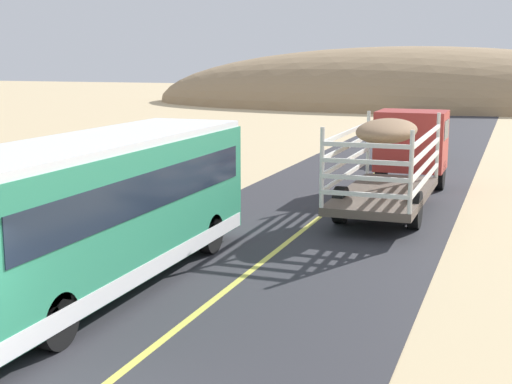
{
  "coord_description": "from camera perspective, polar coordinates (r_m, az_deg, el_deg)",
  "views": [
    {
      "loc": [
        5.61,
        -7.25,
        4.87
      ],
      "look_at": [
        0.0,
        8.18,
        1.82
      ],
      "focal_mm": 50.85,
      "sensor_mm": 36.0,
      "label": 1
    }
  ],
  "objects": [
    {
      "name": "bus",
      "position": [
        15.66,
        -12.15,
        -1.21
      ],
      "size": [
        2.54,
        10.0,
        3.21
      ],
      "color": "#2D8C66",
      "rests_on": "road_surface"
    },
    {
      "name": "distant_hill",
      "position": [
        77.75,
        12.11,
        6.72
      ],
      "size": [
        56.57,
        27.86,
        12.04
      ],
      "primitive_type": "ellipsoid",
      "color": "#997C5A",
      "rests_on": "ground"
    },
    {
      "name": "livestock_truck",
      "position": [
        25.63,
        11.45,
        3.43
      ],
      "size": [
        2.53,
        9.7,
        3.02
      ],
      "color": "#B2332D",
      "rests_on": "road_surface"
    },
    {
      "name": "car_far",
      "position": [
        35.01,
        12.18,
        3.45
      ],
      "size": [
        1.8,
        4.4,
        1.46
      ],
      "color": "#8C7259",
      "rests_on": "road_surface"
    }
  ]
}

